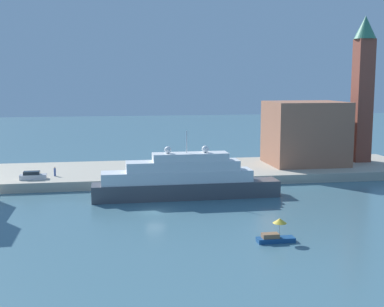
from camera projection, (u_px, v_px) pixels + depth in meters
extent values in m
plane|color=slate|center=(155.00, 212.00, 73.63)|extent=(400.00, 400.00, 0.00)
cube|color=#B7AD99|center=(142.00, 173.00, 99.89)|extent=(110.00, 22.06, 1.63)
cube|color=#4C4C51|center=(187.00, 190.00, 82.33)|extent=(29.77, 4.32, 2.59)
cube|color=white|center=(177.00, 176.00, 81.77)|extent=(23.82, 3.97, 1.86)
cube|color=white|center=(183.00, 166.00, 81.68)|extent=(17.86, 3.63, 1.55)
cube|color=white|center=(190.00, 157.00, 81.68)|extent=(11.91, 3.28, 1.23)
cylinder|color=silver|center=(187.00, 142.00, 81.24)|extent=(0.16, 0.16, 3.51)
sphere|color=white|center=(205.00, 149.00, 81.91)|extent=(1.10, 1.10, 1.10)
sphere|color=white|center=(168.00, 150.00, 80.92)|extent=(1.10, 1.10, 1.10)
cube|color=navy|center=(276.00, 240.00, 60.01)|extent=(4.41, 1.43, 0.54)
cube|color=#8C6647|center=(270.00, 236.00, 59.83)|extent=(1.94, 1.15, 0.52)
cylinder|color=#B2B2B2|center=(280.00, 230.00, 59.93)|extent=(0.06, 0.06, 1.69)
cone|color=gold|center=(280.00, 221.00, 59.77)|extent=(1.64, 1.64, 0.58)
cube|color=#9E664C|center=(305.00, 133.00, 104.87)|extent=(14.94, 12.57, 12.69)
cube|color=brown|center=(362.00, 101.00, 107.34)|extent=(3.45, 3.45, 25.29)
cone|color=#387A5B|center=(365.00, 27.00, 105.23)|extent=(4.49, 4.49, 4.66)
cube|color=silver|center=(33.00, 177.00, 89.37)|extent=(4.48, 1.71, 0.82)
cube|color=#262D33|center=(32.00, 173.00, 89.24)|extent=(2.69, 1.54, 0.57)
cylinder|color=#334C8C|center=(55.00, 172.00, 92.24)|extent=(0.36, 0.36, 1.40)
sphere|color=tan|center=(55.00, 168.00, 92.13)|extent=(0.24, 0.24, 0.24)
cylinder|color=black|center=(152.00, 177.00, 90.01)|extent=(0.49, 0.49, 0.61)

